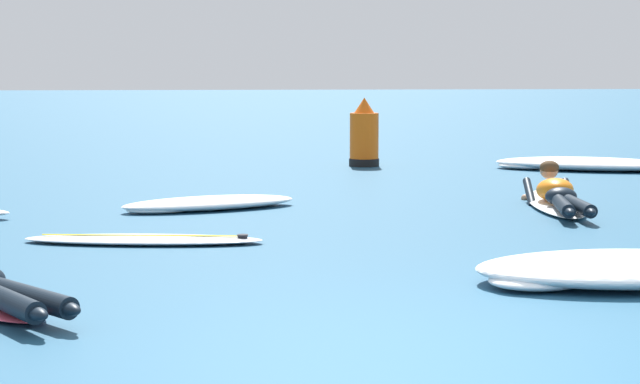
% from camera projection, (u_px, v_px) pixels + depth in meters
% --- Properties ---
extents(ground_plane, '(120.00, 120.00, 0.00)m').
position_uv_depth(ground_plane, '(318.00, 180.00, 16.02)').
color(ground_plane, navy).
extents(surfer_far, '(0.82, 2.78, 0.53)m').
position_uv_depth(surfer_far, '(557.00, 197.00, 12.77)').
color(surfer_far, white).
rests_on(surfer_far, ground).
extents(drifting_surfboard, '(2.19, 0.85, 0.16)m').
position_uv_depth(drifting_surfboard, '(145.00, 239.00, 10.35)').
color(drifting_surfboard, silver).
rests_on(drifting_surfboard, ground).
extents(whitewater_mid_left, '(2.23, 1.24, 0.22)m').
position_uv_depth(whitewater_mid_left, '(625.00, 269.00, 8.44)').
color(whitewater_mid_left, white).
rests_on(whitewater_mid_left, ground).
extents(whitewater_mid_right, '(2.91, 2.02, 0.19)m').
position_uv_depth(whitewater_mid_right, '(587.00, 164.00, 17.57)').
color(whitewater_mid_right, white).
rests_on(whitewater_mid_right, ground).
extents(whitewater_far_band, '(2.09, 1.33, 0.14)m').
position_uv_depth(whitewater_far_band, '(209.00, 203.00, 12.79)').
color(whitewater_far_band, white).
rests_on(whitewater_far_band, ground).
extents(channel_marker_buoy, '(0.47, 0.47, 1.07)m').
position_uv_depth(channel_marker_buoy, '(364.00, 139.00, 18.24)').
color(channel_marker_buoy, '#EA5B0F').
rests_on(channel_marker_buoy, ground).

